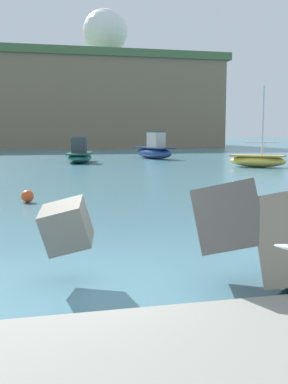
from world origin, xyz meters
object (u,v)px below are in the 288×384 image
Objects in this scene: boat_near_left at (258,160)px; boat_mid_centre at (154,150)px; boat_near_right at (80,155)px; mooring_buoy_middle at (27,196)px; radar_dome at (105,35)px.

boat_near_left reaches higher than boat_mid_centre.
mooring_buoy_middle is (-4.13, -22.13, -0.42)m from boat_near_right.
radar_dome is at bearing 78.85° from mooring_buoy_middle.
boat_near_right is at bearing 144.73° from boat_near_left.
boat_mid_centre is 54.10m from radar_dome.
boat_near_left is at bearing -70.40° from boat_mid_centre.
boat_near_left is 21.03m from mooring_buoy_middle.
radar_dome is (3.54, 50.10, 20.10)m from boat_mid_centre.
boat_mid_centre is (7.34, 3.93, 0.16)m from boat_near_right.
boat_near_right is 22.52m from mooring_buoy_middle.
mooring_buoy_middle is at bearing -101.15° from radar_dome.
boat_near_right is 8.32m from boat_mid_centre.
boat_near_right is 58.72m from radar_dome.
boat_mid_centre is 0.58× the size of radar_dome.
mooring_buoy_middle is at bearing -138.72° from boat_near_left.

